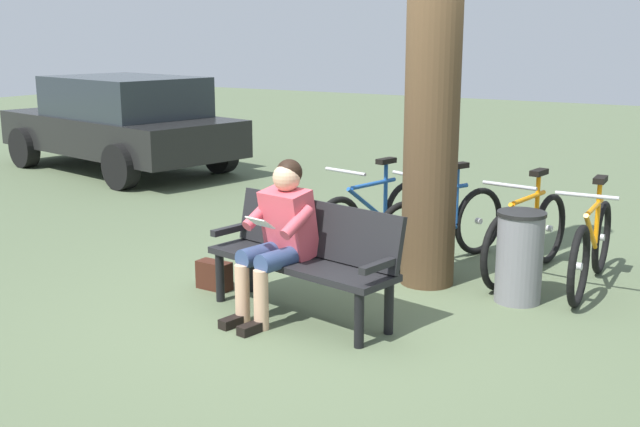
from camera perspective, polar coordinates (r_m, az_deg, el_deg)
name	(u,v)px	position (r m, az deg, el deg)	size (l,w,h in m)	color
ground_plane	(315,309)	(6.18, -0.39, -7.01)	(40.00, 40.00, 0.00)	#566647
bench	(307,250)	(5.94, -0.99, -2.72)	(1.66, 0.76, 0.87)	black
person_reading	(279,232)	(5.87, -2.99, -1.33)	(0.54, 0.81, 1.20)	#D84C59
handbag	(214,275)	(6.68, -7.73, -4.49)	(0.30, 0.14, 0.24)	#3F1E14
tree_trunk	(434,38)	(6.55, 8.35, 12.58)	(0.46, 0.46, 4.16)	#4C3823
litter_bin	(519,257)	(6.45, 14.35, -3.08)	(0.39, 0.39, 0.74)	slate
bicycle_green	(591,247)	(6.95, 19.19, -2.36)	(0.48, 1.68, 0.94)	black
bicycle_red	(527,236)	(7.16, 14.85, -1.62)	(0.48, 1.67, 0.94)	black
bicycle_purple	(442,226)	(7.39, 8.91, -0.88)	(0.71, 1.59, 0.94)	black
bicycle_silver	(373,219)	(7.58, 3.90, -0.42)	(0.54, 1.65, 0.94)	black
parked_car	(121,121)	(12.63, -14.31, 6.53)	(4.47, 2.64, 1.47)	black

